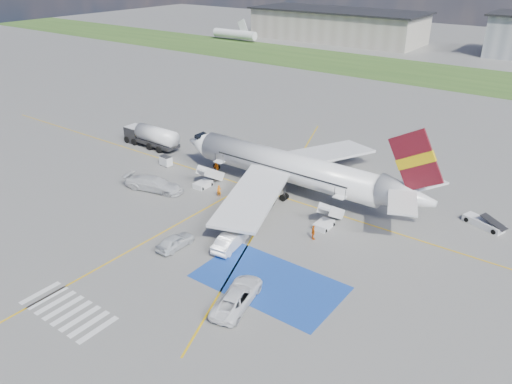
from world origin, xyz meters
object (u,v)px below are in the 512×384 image
Objects in this scene: fuel_tanker at (152,138)px; car_silver_a at (175,241)px; belt_loader at (484,223)px; van_white_a at (237,294)px; gpu_cart at (166,161)px; car_silver_b at (230,241)px; airliner at (296,169)px; van_white_b at (154,182)px.

fuel_tanker is 2.31× the size of car_silver_a.
van_white_a is at bearing -97.63° from belt_loader.
fuel_tanker is at bearing 156.23° from gpu_cart.
car_silver_b is at bearing -115.22° from belt_loader.
airliner is at bearing 15.53° from gpu_cart.
car_silver_a is 5.83m from car_silver_b.
van_white_a is (36.01, -23.18, -0.47)m from fuel_tanker.
fuel_tanker is 5.45× the size of gpu_cart.
fuel_tanker is at bearing 34.82° from van_white_b.
car_silver_a is 0.88× the size of car_silver_b.
airliner is 22.97m from belt_loader.
fuel_tanker is 2.06× the size of belt_loader.
fuel_tanker is (-27.90, 0.84, -1.90)m from airliner.
car_silver_b is at bearing -60.61° from van_white_a.
airliner is 7.11× the size of car_silver_b.
belt_loader is 35.01m from car_silver_a.
airliner reaches higher than van_white_b.
van_white_a is (6.44, -6.87, 0.17)m from car_silver_b.
van_white_b reaches higher than gpu_cart.
car_silver_a is at bearing -99.11° from airliner.
van_white_a is at bearing 123.81° from car_silver_b.
fuel_tanker is 33.78m from car_silver_b.
belt_loader is at bearing 17.71° from gpu_cart.
airliner is 19.14× the size of gpu_cart.
van_white_a reaches higher than car_silver_b.
airliner is 19.33m from car_silver_a.
van_white_a is (8.11, -22.35, -2.37)m from airliner.
van_white_a is 0.88× the size of van_white_b.
fuel_tanker is at bearing -155.63° from belt_loader.
airliner is 20.80m from gpu_cart.
car_silver_b reaches higher than car_silver_a.
fuel_tanker is 16.71m from van_white_b.
car_silver_a is at bearing -30.89° from van_white_a.
airliner is 15.77m from car_silver_b.
gpu_cart is 0.38× the size of belt_loader.
airliner reaches higher than gpu_cart.
belt_loader is 0.98× the size of car_silver_b.
airliner is at bearing -147.06° from belt_loader.
fuel_tanker is 1.92× the size of van_white_a.
van_white_b is (-15.47, -10.33, -2.18)m from airliner.
car_silver_a is (24.86, -19.74, -0.72)m from fuel_tanker.
car_silver_b is (29.57, -16.31, -0.64)m from fuel_tanker.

